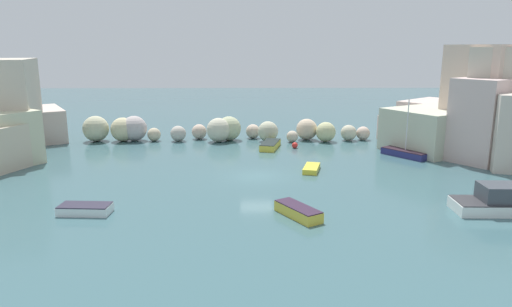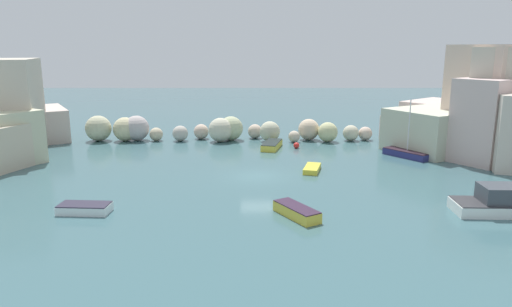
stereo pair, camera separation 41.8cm
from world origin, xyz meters
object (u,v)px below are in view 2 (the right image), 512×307
(moored_boat_0, at_px, (271,145))
(moored_boat_2, at_px, (311,169))
(channel_buoy, at_px, (296,145))
(moored_boat_4, at_px, (296,211))
(moored_boat_5, at_px, (504,203))
(moored_boat_1, at_px, (406,153))
(moored_boat_3, at_px, (84,208))

(moored_boat_0, bearing_deg, moored_boat_2, -147.93)
(channel_buoy, distance_m, moored_boat_4, 19.01)
(moored_boat_0, distance_m, moored_boat_5, 22.70)
(moored_boat_1, bearing_deg, moored_boat_4, -73.24)
(moored_boat_0, xyz_separation_m, moored_boat_3, (-11.86, -18.30, -0.04))
(moored_boat_2, bearing_deg, moored_boat_4, -177.21)
(moored_boat_4, distance_m, moored_boat_5, 12.55)
(channel_buoy, height_order, moored_boat_5, moored_boat_5)
(moored_boat_5, bearing_deg, moored_boat_4, 4.84)
(moored_boat_2, relative_size, moored_boat_5, 0.46)
(moored_boat_3, bearing_deg, channel_buoy, -124.54)
(channel_buoy, bearing_deg, moored_boat_5, -59.18)
(moored_boat_1, relative_size, moored_boat_5, 0.83)
(moored_boat_4, bearing_deg, moored_boat_5, -118.64)
(channel_buoy, height_order, moored_boat_3, channel_buoy)
(moored_boat_4, relative_size, moored_boat_5, 0.54)
(moored_boat_5, bearing_deg, moored_boat_3, 1.88)
(moored_boat_0, relative_size, moored_boat_4, 1.20)
(moored_boat_0, relative_size, moored_boat_1, 0.78)
(moored_boat_2, height_order, moored_boat_4, moored_boat_4)
(channel_buoy, distance_m, moored_boat_5, 21.33)
(moored_boat_0, xyz_separation_m, moored_boat_2, (2.95, -8.69, -0.11))
(moored_boat_1, bearing_deg, moored_boat_0, -143.71)
(moored_boat_0, distance_m, moored_boat_2, 9.18)
(channel_buoy, height_order, moored_boat_4, moored_boat_4)
(channel_buoy, relative_size, moored_boat_1, 0.11)
(moored_boat_3, bearing_deg, moored_boat_0, -119.46)
(moored_boat_1, xyz_separation_m, moored_boat_5, (1.20, -14.62, 0.28))
(moored_boat_0, bearing_deg, moored_boat_4, -164.20)
(moored_boat_1, distance_m, moored_boat_4, 18.99)
(moored_boat_3, height_order, moored_boat_4, moored_boat_4)
(moored_boat_2, bearing_deg, moored_boat_5, -118.39)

